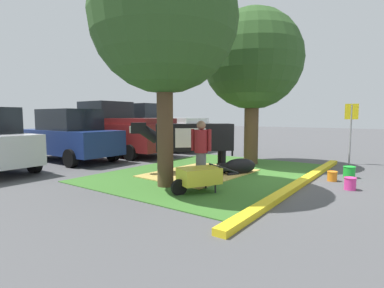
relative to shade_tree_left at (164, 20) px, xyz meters
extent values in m
plane|color=#4C4C4F|center=(2.34, -1.47, -4.03)|extent=(80.00, 80.00, 0.00)
cube|color=#386B28|center=(2.24, 0.07, -4.02)|extent=(7.08, 5.19, 0.02)
cube|color=yellow|center=(2.24, -2.67, -3.97)|extent=(8.28, 0.24, 0.12)
cube|color=tan|center=(1.82, 0.21, -4.00)|extent=(3.32, 2.56, 0.04)
cylinder|color=#4C3823|center=(0.00, 0.00, -2.62)|extent=(0.40, 0.40, 2.82)
sphere|color=#2D5123|center=(0.00, 0.00, 0.03)|extent=(3.52, 3.52, 3.52)
cylinder|color=#4C3823|center=(4.49, -0.22, -2.76)|extent=(0.51, 0.51, 2.53)
sphere|color=#2D5123|center=(4.49, -0.22, -0.26)|extent=(3.53, 3.53, 3.53)
cube|color=black|center=(1.79, 0.41, -2.90)|extent=(2.10, 2.15, 0.80)
cube|color=white|center=(1.69, 0.52, -2.90)|extent=(1.14, 1.15, 0.56)
cylinder|color=black|center=(0.87, 1.37, -2.80)|extent=(0.67, 0.68, 0.58)
cube|color=black|center=(0.65, 1.60, -2.62)|extent=(0.49, 0.50, 0.32)
cube|color=white|center=(0.51, 1.75, -2.66)|extent=(0.23, 0.22, 0.20)
cylinder|color=black|center=(1.02, 0.86, -3.67)|extent=(0.14, 0.14, 0.72)
cylinder|color=black|center=(1.37, 1.20, -3.67)|extent=(0.14, 0.14, 0.72)
cylinder|color=black|center=(2.21, -0.38, -3.67)|extent=(0.14, 0.14, 0.72)
cylinder|color=black|center=(2.56, -0.04, -3.67)|extent=(0.14, 0.14, 0.72)
cylinder|color=black|center=(2.62, -0.46, -3.15)|extent=(0.06, 0.06, 0.70)
ellipsoid|color=black|center=(2.51, -0.77, -3.79)|extent=(1.19, 0.95, 0.48)
cube|color=black|center=(1.98, -0.48, -3.77)|extent=(0.34, 0.31, 0.22)
cube|color=silver|center=(1.88, -0.42, -3.77)|extent=(0.10, 0.12, 0.16)
cylinder|color=black|center=(2.11, -0.76, -3.97)|extent=(0.35, 0.26, 0.10)
cylinder|color=slate|center=(0.66, -0.62, -3.61)|extent=(0.26, 0.26, 0.84)
cylinder|color=maroon|center=(0.66, -0.62, -2.90)|extent=(0.34, 0.34, 0.57)
sphere|color=#8C664C|center=(0.66, -0.62, -2.50)|extent=(0.23, 0.23, 0.23)
cylinder|color=maroon|center=(0.59, -0.41, -2.88)|extent=(0.09, 0.09, 0.55)
cylinder|color=maroon|center=(0.72, -0.83, -2.88)|extent=(0.09, 0.09, 0.55)
cube|color=gold|center=(-0.01, -1.02, -3.63)|extent=(1.07, 0.95, 0.36)
cylinder|color=black|center=(-0.45, -0.79, -3.85)|extent=(0.37, 0.25, 0.36)
cylinder|color=black|center=(0.16, -1.35, -3.91)|extent=(0.04, 0.04, 0.24)
cylinder|color=black|center=(0.36, -0.96, -3.91)|extent=(0.04, 0.04, 0.24)
cylinder|color=black|center=(0.47, -1.51, -3.51)|extent=(0.49, 0.28, 0.23)
cylinder|color=black|center=(0.67, -1.12, -3.51)|extent=(0.49, 0.28, 0.23)
cylinder|color=#99999E|center=(6.58, -3.15, -2.94)|extent=(0.06, 0.06, 2.17)
cube|color=yellow|center=(6.58, -3.15, -2.11)|extent=(0.05, 0.44, 0.56)
cylinder|color=#EA3893|center=(2.35, -3.77, -3.88)|extent=(0.26, 0.26, 0.29)
torus|color=#EA3893|center=(2.35, -3.77, -3.74)|extent=(0.28, 0.28, 0.02)
cylinder|color=orange|center=(3.13, -3.23, -3.90)|extent=(0.25, 0.25, 0.26)
torus|color=orange|center=(3.13, -3.23, -3.77)|extent=(0.27, 0.27, 0.02)
cylinder|color=green|center=(3.88, -3.53, -3.87)|extent=(0.31, 0.31, 0.32)
torus|color=green|center=(3.88, -3.53, -3.71)|extent=(0.33, 0.33, 0.02)
cylinder|color=black|center=(-1.03, 4.48, -3.71)|extent=(0.22, 0.64, 0.64)
cube|color=navy|center=(1.05, 5.85, -3.26)|extent=(1.82, 4.41, 0.90)
cube|color=black|center=(1.05, 5.85, -2.41)|extent=(1.60, 2.21, 0.80)
cylinder|color=black|center=(0.14, 7.28, -3.71)|extent=(0.22, 0.64, 0.64)
cylinder|color=black|center=(1.94, 7.29, -3.71)|extent=(0.22, 0.64, 0.64)
cylinder|color=black|center=(0.16, 4.42, -3.71)|extent=(0.22, 0.64, 0.64)
cylinder|color=black|center=(1.96, 4.43, -3.71)|extent=(0.22, 0.64, 0.64)
cube|color=maroon|center=(3.43, 5.74, -3.16)|extent=(2.03, 5.41, 1.10)
cube|color=black|center=(3.43, 6.69, -2.11)|extent=(1.85, 1.81, 1.00)
cube|color=maroon|center=(3.44, 4.53, -2.49)|extent=(1.92, 2.71, 0.24)
cylinder|color=black|center=(2.42, 7.49, -3.71)|extent=(0.22, 0.64, 0.64)
cylinder|color=black|center=(4.42, 7.50, -3.71)|extent=(0.22, 0.64, 0.64)
cylinder|color=black|center=(2.44, 3.98, -3.71)|extent=(0.22, 0.64, 0.64)
cylinder|color=black|center=(4.44, 3.99, -3.71)|extent=(0.22, 0.64, 0.64)
cube|color=silver|center=(6.13, 5.87, -3.16)|extent=(2.03, 5.41, 1.10)
cube|color=black|center=(6.12, 6.81, -2.11)|extent=(1.85, 1.81, 1.00)
cube|color=silver|center=(6.13, 4.65, -2.49)|extent=(1.92, 2.71, 0.24)
cylinder|color=black|center=(5.12, 7.62, -3.71)|extent=(0.22, 0.64, 0.64)
cylinder|color=black|center=(7.12, 7.63, -3.71)|extent=(0.22, 0.64, 0.64)
cylinder|color=black|center=(5.14, 4.11, -3.71)|extent=(0.22, 0.64, 0.64)
cylinder|color=black|center=(7.14, 4.12, -3.71)|extent=(0.22, 0.64, 0.64)
camera|label=1|loc=(-5.43, -4.77, -2.28)|focal=27.55mm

